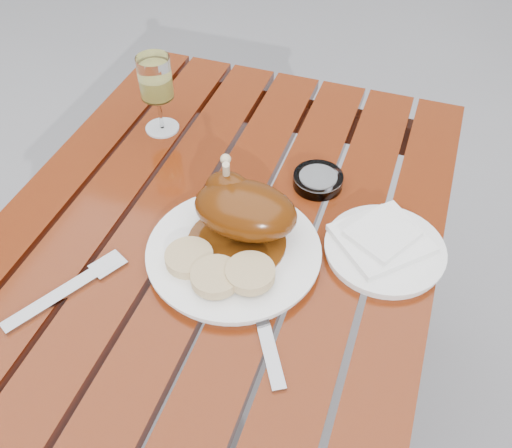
{
  "coord_description": "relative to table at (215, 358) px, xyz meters",
  "views": [
    {
      "loc": [
        0.31,
        -0.61,
        1.51
      ],
      "look_at": [
        0.08,
        0.06,
        0.78
      ],
      "focal_mm": 40.0,
      "sensor_mm": 36.0,
      "label": 1
    }
  ],
  "objects": [
    {
      "name": "side_plate",
      "position": [
        0.3,
        0.09,
        0.38
      ],
      "size": [
        0.26,
        0.26,
        0.02
      ],
      "primitive_type": "cylinder",
      "rotation": [
        0.0,
        0.0,
        0.27
      ],
      "color": "white",
      "rests_on": "table"
    },
    {
      "name": "ashtray",
      "position": [
        0.15,
        0.23,
        0.39
      ],
      "size": [
        0.12,
        0.12,
        0.02
      ],
      "primitive_type": "cylinder",
      "rotation": [
        0.0,
        0.0,
        -0.21
      ],
      "color": "#B2B7BC",
      "rests_on": "table"
    },
    {
      "name": "table",
      "position": [
        0.0,
        0.0,
        0.0
      ],
      "size": [
        0.8,
        1.2,
        0.75
      ],
      "primitive_type": "cube",
      "color": "maroon",
      "rests_on": "ground"
    },
    {
      "name": "wine_glass",
      "position": [
        -0.22,
        0.29,
        0.46
      ],
      "size": [
        0.09,
        0.09,
        0.17
      ],
      "primitive_type": "cylinder",
      "rotation": [
        0.0,
        0.0,
        -0.34
      ],
      "color": "#C9C55B",
      "rests_on": "table"
    },
    {
      "name": "bread_dumplings",
      "position": [
        0.05,
        -0.06,
        0.41
      ],
      "size": [
        0.19,
        0.11,
        0.03
      ],
      "color": "tan",
      "rests_on": "dinner_plate"
    },
    {
      "name": "fork",
      "position": [
        -0.18,
        -0.18,
        0.38
      ],
      "size": [
        0.12,
        0.19,
        0.01
      ],
      "primitive_type": "cube",
      "rotation": [
        0.0,
        0.0,
        -0.48
      ],
      "color": "gray",
      "rests_on": "table"
    },
    {
      "name": "napkin",
      "position": [
        0.29,
        0.1,
        0.4
      ],
      "size": [
        0.2,
        0.2,
        0.01
      ],
      "primitive_type": "cube",
      "rotation": [
        0.0,
        0.0,
        0.79
      ],
      "color": "white",
      "rests_on": "side_plate"
    },
    {
      "name": "ground",
      "position": [
        0.0,
        0.0,
        -0.38
      ],
      "size": [
        60.0,
        60.0,
        0.0
      ],
      "primitive_type": "plane",
      "color": "slate",
      "rests_on": "ground"
    },
    {
      "name": "roast_duck",
      "position": [
        0.06,
        0.05,
        0.44
      ],
      "size": [
        0.18,
        0.18,
        0.13
      ],
      "color": "#562809",
      "rests_on": "dinner_plate"
    },
    {
      "name": "knife",
      "position": [
        0.15,
        -0.12,
        0.38
      ],
      "size": [
        0.13,
        0.21,
        0.01
      ],
      "primitive_type": "cube",
      "rotation": [
        0.0,
        0.0,
        0.53
      ],
      "color": "gray",
      "rests_on": "table"
    },
    {
      "name": "dinner_plate",
      "position": [
        0.06,
        -0.0,
        0.38
      ],
      "size": [
        0.4,
        0.4,
        0.02
      ],
      "primitive_type": "cylinder",
      "rotation": [
        0.0,
        0.0,
        -0.43
      ],
      "color": "white",
      "rests_on": "table"
    }
  ]
}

